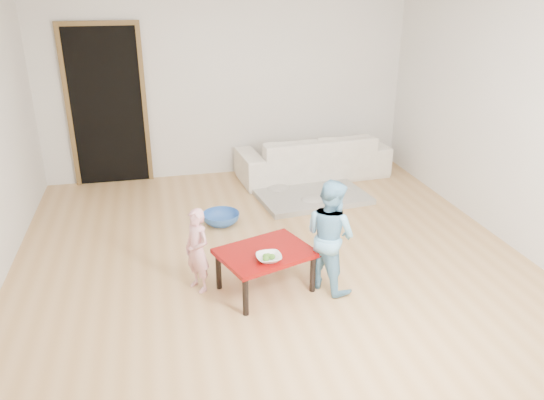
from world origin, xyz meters
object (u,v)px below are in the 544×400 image
object	(u,v)px
child_blue	(330,235)
basin	(221,219)
child_pink	(197,250)
bowl	(269,258)
red_table	(265,270)
sofa	(313,156)

from	to	relation	value
child_blue	basin	xyz separation A→B (m)	(-0.76, 1.53, -0.45)
child_pink	child_blue	xyz separation A→B (m)	(1.14, -0.22, 0.13)
bowl	red_table	bearing A→B (deg)	87.53
bowl	child_blue	xyz separation A→B (m)	(0.57, 0.11, 0.10)
sofa	basin	bearing A→B (deg)	36.58
sofa	child_blue	size ratio (longest dim) A/B	2.02
child_pink	child_blue	distance (m)	1.17
sofa	basin	distance (m)	1.97
red_table	basin	xyz separation A→B (m)	(-0.20, 1.47, -0.13)
sofa	basin	xyz separation A→B (m)	(-1.47, -1.29, -0.24)
red_table	bowl	xyz separation A→B (m)	(-0.01, -0.17, 0.22)
sofa	child_pink	xyz separation A→B (m)	(-1.85, -2.60, 0.08)
child_pink	basin	distance (m)	1.41
sofa	bowl	world-z (taller)	sofa
child_blue	child_pink	bearing A→B (deg)	50.35
child_pink	bowl	bearing A→B (deg)	28.18
child_pink	child_blue	world-z (taller)	child_blue
bowl	child_pink	bearing A→B (deg)	150.21
sofa	red_table	size ratio (longest dim) A/B	2.65
sofa	child_pink	world-z (taller)	child_pink
bowl	child_blue	size ratio (longest dim) A/B	0.21
sofa	basin	size ratio (longest dim) A/B	4.92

